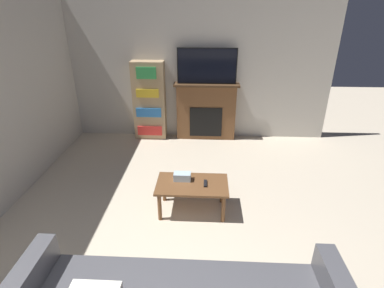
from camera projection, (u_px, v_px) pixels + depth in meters
wall_back at (187, 69)px, 5.71m from camera, size 5.48×0.06×2.70m
fireplace at (206, 111)px, 5.90m from camera, size 1.25×0.28×1.12m
tv at (207, 66)px, 5.51m from camera, size 1.10×0.03×0.66m
coffee_table at (192, 187)px, 3.83m from camera, size 0.91×0.53×0.42m
tissue_box at (182, 177)px, 3.86m from camera, size 0.22×0.12×0.10m
remote_control at (205, 183)px, 3.79m from camera, size 0.04×0.15×0.02m
bookshelf at (149, 101)px, 5.85m from camera, size 0.62×0.29×1.53m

